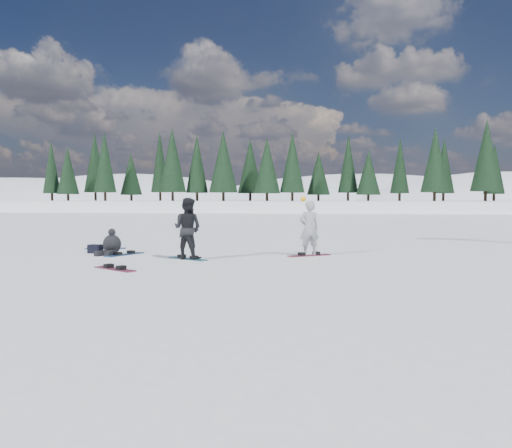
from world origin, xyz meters
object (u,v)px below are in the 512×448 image
(snowboarder_woman, at_px, (309,228))
(snowboard_loose_a, at_px, (125,255))
(snowboarder_man, at_px, (188,229))
(snowboard_loose_c, at_px, (106,248))
(seated_rider, at_px, (111,244))
(snowboard_loose_b, at_px, (115,269))
(gear_bag, at_px, (95,249))

(snowboarder_woman, xyz_separation_m, snowboard_loose_a, (-6.17, -0.54, -0.91))
(snowboarder_woman, xyz_separation_m, snowboarder_man, (-3.76, -1.38, 0.04))
(snowboarder_man, xyz_separation_m, snowboard_loose_c, (-3.92, 2.73, -0.95))
(snowboard_loose_a, bearing_deg, seated_rider, 99.56)
(snowboard_loose_c, bearing_deg, snowboard_loose_b, -75.18)
(snowboard_loose_c, distance_m, snowboard_loose_a, 2.42)
(gear_bag, bearing_deg, snowboarder_woman, 0.91)
(snowboard_loose_c, bearing_deg, seated_rider, -72.04)
(snowboard_loose_b, bearing_deg, snowboarder_man, 93.17)
(snowboarder_woman, xyz_separation_m, seated_rider, (-6.71, -0.37, -0.59))
(snowboarder_man, relative_size, snowboard_loose_c, 1.29)
(gear_bag, xyz_separation_m, snowboard_loose_c, (-0.28, 1.47, -0.14))
(snowboard_loose_c, height_order, snowboard_loose_b, same)
(snowboard_loose_b, bearing_deg, snowboard_loose_a, 139.69)
(snowboarder_man, bearing_deg, snowboard_loose_b, 75.98)
(snowboarder_man, height_order, snowboard_loose_a, snowboarder_man)
(gear_bag, bearing_deg, seated_rider, -20.12)
(seated_rider, height_order, snowboard_loose_b, seated_rider)
(snowboarder_man, bearing_deg, gear_bag, -4.47)
(seated_rider, distance_m, gear_bag, 0.77)
(snowboard_loose_b, bearing_deg, snowboard_loose_c, 148.22)
(snowboard_loose_c, relative_size, snowboard_loose_b, 1.00)
(snowboarder_man, relative_size, snowboard_loose_a, 1.29)
(seated_rider, bearing_deg, snowboarder_woman, 14.31)
(snowboard_loose_b, bearing_deg, gear_bag, 153.51)
(snowboarder_woman, distance_m, seated_rider, 6.74)
(snowboarder_woman, height_order, snowboard_loose_a, snowboarder_woman)
(snowboard_loose_c, height_order, snowboard_loose_a, same)
(snowboarder_woman, bearing_deg, seated_rider, -16.31)
(snowboarder_woman, relative_size, snowboard_loose_b, 1.32)
(seated_rider, relative_size, snowboard_loose_c, 0.73)
(snowboarder_man, height_order, seated_rider, snowboarder_man)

